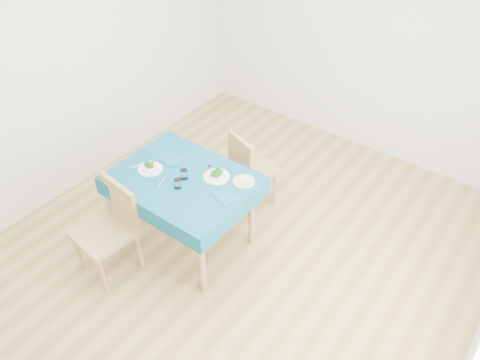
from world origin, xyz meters
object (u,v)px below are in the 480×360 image
Objects in this scene: chair_far at (255,166)px; side_plate at (244,181)px; chair_near at (101,221)px; table at (185,211)px; bowl_far at (217,174)px; bowl_near at (150,167)px.

chair_far reaches higher than side_plate.
table is at bearing 69.56° from chair_near.
chair_near is 4.98× the size of bowl_far.
bowl_near is at bearing 81.16° from chair_far.
side_plate is (0.78, 0.93, 0.20)m from chair_near.
chair_near is at bearing -116.81° from table.
chair_far is 1.07m from bowl_near.
bowl_far reaches higher than table.
bowl_far is (0.53, 0.27, 0.00)m from bowl_near.
bowl_far is at bearing 113.45° from chair_far.
bowl_near is at bearing -154.54° from side_plate.
chair_far is 4.92× the size of side_plate.
chair_far is 4.13× the size of bowl_far.
bowl_far is 1.19× the size of side_plate.
side_plate is at bearing 25.46° from bowl_near.
chair_near is 5.93× the size of side_plate.
chair_near reaches higher than chair_far.
bowl_near reaches higher than side_plate.
bowl_near is (-0.30, -0.08, 0.41)m from table.
bowl_near is 1.11× the size of side_plate.
chair_near is 0.62m from bowl_near.
chair_far is at bearing 77.72° from table.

